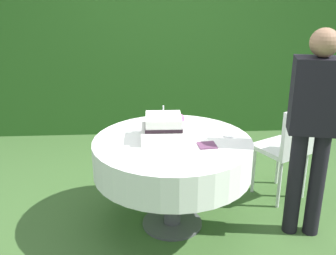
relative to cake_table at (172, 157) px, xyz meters
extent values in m
plane|color=#3D602D|center=(0.00, 0.00, -0.61)|extent=(20.00, 20.00, 0.00)
cube|color=#28561E|center=(0.00, 2.32, 0.55)|extent=(5.27, 0.50, 2.31)
cylinder|color=#4C4C51|center=(0.00, 0.00, -0.60)|extent=(0.49, 0.49, 0.02)
cylinder|color=#4C4C51|center=(0.00, 0.00, -0.25)|extent=(0.14, 0.14, 0.71)
cylinder|color=olive|center=(0.00, 0.00, 0.12)|extent=(1.19, 1.19, 0.03)
cylinder|color=white|center=(0.00, 0.00, 0.00)|extent=(1.22, 1.22, 0.27)
cube|color=white|center=(-0.07, 0.04, 0.18)|extent=(0.34, 0.34, 0.09)
cube|color=white|center=(-0.07, 0.04, 0.28)|extent=(0.27, 0.27, 0.09)
cube|color=black|center=(-0.07, 0.04, 0.25)|extent=(0.28, 0.28, 0.03)
sphere|color=#C6599E|center=(0.07, 0.17, 0.25)|extent=(0.07, 0.07, 0.07)
cylinder|color=silver|center=(-0.07, 0.04, 0.36)|extent=(0.01, 0.01, 0.08)
cylinder|color=white|center=(0.12, 0.28, 0.14)|extent=(0.10, 0.10, 0.01)
cylinder|color=white|center=(0.29, 0.22, 0.14)|extent=(0.10, 0.10, 0.01)
cylinder|color=white|center=(0.45, 0.09, 0.14)|extent=(0.14, 0.14, 0.01)
cube|color=#603856|center=(0.25, -0.12, 0.14)|extent=(0.14, 0.14, 0.01)
cylinder|color=white|center=(1.07, 0.64, -0.38)|extent=(0.03, 0.03, 0.45)
cylinder|color=white|center=(0.79, 0.49, -0.38)|extent=(0.03, 0.03, 0.45)
cylinder|color=white|center=(1.23, 0.36, -0.38)|extent=(0.03, 0.03, 0.45)
cylinder|color=white|center=(0.95, 0.20, -0.38)|extent=(0.03, 0.03, 0.45)
cube|color=white|center=(1.01, 0.42, -0.14)|extent=(0.54, 0.54, 0.04)
cube|color=white|center=(1.10, 0.26, 0.08)|extent=(0.37, 0.23, 0.40)
cylinder|color=black|center=(1.09, -0.18, -0.18)|extent=(0.12, 0.12, 0.85)
cylinder|color=black|center=(0.93, -0.15, -0.18)|extent=(0.12, 0.12, 0.85)
cube|color=black|center=(1.01, -0.16, 0.52)|extent=(0.40, 0.27, 0.55)
sphere|color=#8C664C|center=(1.01, -0.16, 0.89)|extent=(0.20, 0.20, 0.20)
camera|label=1|loc=(-0.21, -2.86, 1.32)|focal=43.52mm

